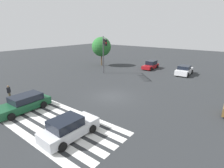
% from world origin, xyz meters
% --- Properties ---
extents(ground_plane, '(111.70, 111.70, 0.00)m').
position_xyz_m(ground_plane, '(0.00, 0.00, 0.00)').
color(ground_plane, '#2B2D30').
extents(crosswalk_markings, '(11.49, 5.35, 0.01)m').
position_xyz_m(crosswalk_markings, '(0.00, -7.44, 0.00)').
color(crosswalk_markings, silver).
rests_on(crosswalk_markings, ground_plane).
extents(traffic_signal_mast, '(3.76, 3.76, 6.21)m').
position_xyz_m(traffic_signal_mast, '(-6.57, 6.57, 4.69)').
color(traffic_signal_mast, '#47474C').
rests_on(traffic_signal_mast, ground_plane).
extents(car_0, '(2.33, 4.55, 1.53)m').
position_xyz_m(car_0, '(3.42, 15.42, 0.72)').
color(car_0, silver).
rests_on(car_0, ground_plane).
extents(car_2, '(2.11, 4.27, 1.51)m').
position_xyz_m(car_2, '(2.32, -7.97, 0.70)').
color(car_2, silver).
rests_on(car_2, ground_plane).
extents(car_3, '(2.31, 4.95, 1.44)m').
position_xyz_m(car_3, '(-4.45, -7.79, 0.69)').
color(car_3, '#144728').
rests_on(car_3, ground_plane).
extents(car_4, '(2.01, 4.38, 1.51)m').
position_xyz_m(car_4, '(-3.07, 16.26, 0.69)').
color(car_4, maroon).
rests_on(car_4, ground_plane).
extents(pedestrian, '(0.40, 0.42, 1.58)m').
position_xyz_m(pedestrian, '(-8.32, -7.39, 0.87)').
color(pedestrian, brown).
rests_on(pedestrian, ground_plane).
extents(tree_corner_b, '(3.92, 3.92, 5.85)m').
position_xyz_m(tree_corner_b, '(-12.67, 12.92, 3.88)').
color(tree_corner_b, brown).
rests_on(tree_corner_b, ground_plane).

